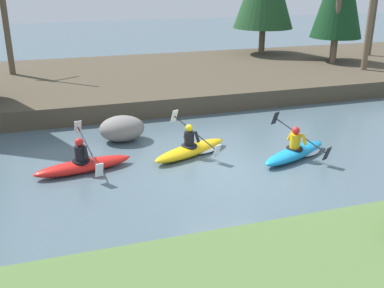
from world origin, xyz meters
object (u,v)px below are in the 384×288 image
at_px(kayaker_trailing, 84,164).
at_px(kayaker_middle, 193,148).
at_px(kayaker_lead, 297,151).
at_px(boulder_midstream, 122,129).

bearing_deg(kayaker_trailing, kayaker_middle, -6.01).
bearing_deg(kayaker_lead, kayaker_middle, 134.04).
xyz_separation_m(kayaker_lead, boulder_midstream, (-4.77, 3.05, 0.22)).
bearing_deg(boulder_midstream, kayaker_lead, -32.60).
height_order(kayaker_trailing, boulder_midstream, kayaker_trailing).
distance_m(kayaker_lead, boulder_midstream, 5.67).
bearing_deg(boulder_midstream, kayaker_trailing, -123.48).
distance_m(kayaker_lead, kayaker_middle, 3.14).
bearing_deg(boulder_midstream, kayaker_middle, -45.55).
bearing_deg(kayaker_middle, kayaker_lead, -46.33).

